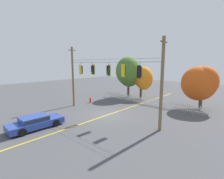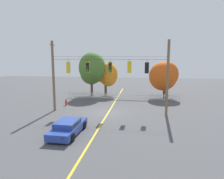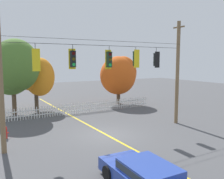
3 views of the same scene
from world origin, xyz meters
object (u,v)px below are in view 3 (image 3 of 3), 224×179
(traffic_signal_eastbound_side, at_px, (109,59))
(fire_hydrant, at_px, (5,132))
(traffic_signal_southbound_primary, at_px, (36,60))
(traffic_signal_northbound_secondary, at_px, (73,59))
(autumn_oak_far_east, at_px, (120,75))
(autumn_maple_near_fence, at_px, (14,69))
(traffic_signal_northbound_primary, at_px, (156,60))
(parked_car, at_px, (147,177))
(autumn_maple_mid, at_px, (36,76))
(traffic_signal_westbound_side, at_px, (136,59))

(traffic_signal_eastbound_side, height_order, fire_hydrant, traffic_signal_eastbound_side)
(traffic_signal_southbound_primary, bearing_deg, traffic_signal_northbound_secondary, 0.52)
(autumn_oak_far_east, bearing_deg, autumn_maple_near_fence, 179.11)
(traffic_signal_northbound_primary, height_order, autumn_maple_near_fence, autumn_maple_near_fence)
(traffic_signal_northbound_primary, relative_size, autumn_maple_near_fence, 0.21)
(autumn_maple_near_fence, distance_m, parked_car, 17.13)
(traffic_signal_northbound_secondary, distance_m, traffic_signal_eastbound_side, 2.48)
(autumn_oak_far_east, bearing_deg, autumn_maple_mid, 173.13)
(parked_car, xyz_separation_m, fire_hydrant, (-3.75, 9.59, -0.22))
(traffic_signal_southbound_primary, relative_size, traffic_signal_westbound_side, 1.07)
(autumn_oak_far_east, bearing_deg, traffic_signal_northbound_primary, -106.62)
(traffic_signal_southbound_primary, xyz_separation_m, autumn_maple_mid, (2.43, 10.57, -1.57))
(autumn_maple_near_fence, bearing_deg, traffic_signal_eastbound_side, -65.66)
(autumn_maple_mid, relative_size, parked_car, 1.12)
(autumn_maple_near_fence, bearing_deg, traffic_signal_northbound_secondary, -78.97)
(traffic_signal_westbound_side, distance_m, autumn_oak_far_east, 10.70)
(traffic_signal_westbound_side, bearing_deg, autumn_oak_far_east, 63.88)
(traffic_signal_southbound_primary, distance_m, autumn_maple_near_fence, 9.70)
(traffic_signal_southbound_primary, xyz_separation_m, autumn_oak_far_east, (11.40, 9.49, -1.60))
(traffic_signal_northbound_secondary, bearing_deg, traffic_signal_westbound_side, -0.25)
(autumn_maple_near_fence, bearing_deg, autumn_oak_far_east, -0.89)
(traffic_signal_southbound_primary, xyz_separation_m, traffic_signal_northbound_primary, (8.57, 0.00, 0.03))
(autumn_maple_mid, bearing_deg, traffic_signal_northbound_secondary, -91.40)
(traffic_signal_eastbound_side, height_order, traffic_signal_westbound_side, same)
(traffic_signal_northbound_primary, bearing_deg, autumn_maple_mid, 120.14)
(traffic_signal_northbound_primary, height_order, fire_hydrant, traffic_signal_northbound_primary)
(traffic_signal_southbound_primary, relative_size, autumn_maple_mid, 0.29)
(traffic_signal_northbound_secondary, height_order, traffic_signal_westbound_side, same)
(fire_hydrant, bearing_deg, traffic_signal_northbound_secondary, -35.74)
(autumn_maple_mid, distance_m, autumn_oak_far_east, 9.03)
(traffic_signal_northbound_secondary, bearing_deg, autumn_maple_near_fence, 101.03)
(traffic_signal_southbound_primary, distance_m, parked_car, 8.53)
(traffic_signal_westbound_side, bearing_deg, traffic_signal_eastbound_side, 179.45)
(parked_car, bearing_deg, traffic_signal_northbound_primary, 48.09)
(fire_hydrant, bearing_deg, traffic_signal_eastbound_side, -23.10)
(autumn_oak_far_east, relative_size, parked_car, 1.16)
(traffic_signal_northbound_primary, bearing_deg, traffic_signal_westbound_side, -179.98)
(traffic_signal_westbound_side, bearing_deg, traffic_signal_northbound_secondary, 179.75)
(traffic_signal_northbound_secondary, distance_m, autumn_maple_mid, 10.68)
(autumn_maple_near_fence, relative_size, fire_hydrant, 8.67)
(traffic_signal_northbound_primary, bearing_deg, traffic_signal_eastbound_side, 179.72)
(autumn_maple_near_fence, xyz_separation_m, autumn_maple_mid, (2.14, 0.91, -0.77))
(traffic_signal_northbound_secondary, relative_size, parked_car, 0.31)
(traffic_signal_northbound_secondary, height_order, autumn_maple_mid, traffic_signal_northbound_secondary)
(traffic_signal_westbound_side, xyz_separation_m, autumn_maple_near_fence, (-6.45, 9.66, -0.89))
(autumn_maple_near_fence, height_order, autumn_maple_mid, autumn_maple_near_fence)
(parked_car, distance_m, fire_hydrant, 10.30)
(traffic_signal_westbound_side, relative_size, traffic_signal_northbound_primary, 0.98)
(autumn_oak_far_east, distance_m, fire_hydrant, 14.86)
(traffic_signal_westbound_side, xyz_separation_m, autumn_maple_mid, (-4.31, 10.57, -1.66))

